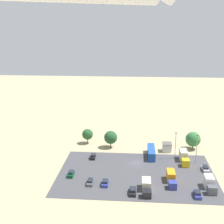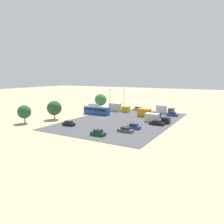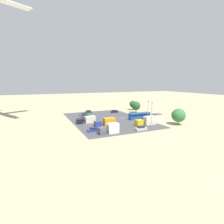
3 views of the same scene
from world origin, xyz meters
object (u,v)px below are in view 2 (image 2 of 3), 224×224
Objects in this scene: shed_building at (94,108)px; parked_car_0 at (126,130)px; parked_car_6 at (69,124)px; parked_car_1 at (98,133)px; parked_car_2 at (134,127)px; parked_truck_0 at (118,108)px; parked_truck_3 at (148,113)px; parked_truck_1 at (164,110)px; parked_car_3 at (138,109)px; parked_truck_2 at (156,118)px; parked_car_5 at (157,123)px; bus at (97,110)px; parked_car_4 at (172,114)px.

shed_building reaches higher than parked_car_0.
shed_building is 0.98× the size of parked_car_6.
parked_car_2 is (-11.43, 5.09, -0.03)m from parked_car_1.
shed_building is at bearing -61.41° from parked_truck_0.
parked_car_1 is at bearing 146.01° from parked_car_0.
parked_truck_3 reaches higher than parked_car_0.
parked_truck_1 is 11.25m from parked_truck_3.
parked_truck_2 reaches higher than parked_car_3.
parked_car_1 is 12.51m from parked_car_2.
parked_truck_0 is at bearing 53.16° from parked_car_5.
parked_truck_0 reaches higher than parked_car_1.
shed_building is 0.48× the size of parked_truck_2.
parked_car_0 is at bearing -161.98° from parked_car_3.
bus is 28.06m from parked_car_5.
parked_car_2 is 32.38m from parked_truck_0.
bus reaches higher than parked_truck_3.
parked_truck_0 is at bearing -76.00° from parked_truck_1.
parked_car_3 is 24.80m from parked_truck_2.
parked_car_1 is 31.41m from parked_truck_3.
parked_car_2 is at bearing -11.90° from parked_truck_2.
shed_building is 0.84× the size of parked_car_5.
parked_car_0 is 0.98× the size of parked_car_3.
parked_car_6 is at bearing 95.53° from parked_car_0.
parked_car_1 is 1.00× the size of parked_car_2.
parked_car_2 is 0.55× the size of parked_truck_1.
shed_building reaches higher than parked_car_6.
parked_truck_1 is (-37.15, 19.31, 0.92)m from parked_car_6.
parked_truck_1 is (-42.17, 4.92, 0.89)m from parked_car_1.
parked_car_3 is at bearing 35.03° from parked_car_5.
bus is 25.79m from parked_truck_2.
parked_car_2 is 1.00× the size of parked_car_6.
shed_building is at bearing -137.94° from bus.
parked_car_1 is at bearing -6.65° from parked_truck_1.
parked_car_3 is at bearing -142.90° from parked_truck_2.
parked_truck_3 is at bearing 87.87° from shed_building.
parked_car_1 is at bearing -14.22° from parked_car_4.
parked_car_4 reaches higher than parked_car_0.
parked_car_3 reaches higher than parked_car_6.
parked_car_4 is 0.45× the size of parked_truck_0.
parked_car_4 is (5.63, 16.86, -0.03)m from parked_car_3.
bus is 11.91m from parked_truck_0.
parked_truck_3 reaches higher than parked_car_3.
parked_car_3 reaches higher than parked_car_0.
parked_car_1 is at bearing 20.80° from parked_truck_0.
bus is 2.60× the size of parked_car_4.
parked_car_6 is at bearing 9.71° from bus.
parked_car_5 is (-19.77, 9.32, -0.03)m from parked_car_1.
parked_car_2 is at bearing 155.97° from parked_car_1.
parked_car_2 is (-4.56, 0.47, 0.07)m from parked_car_0.
parked_truck_0 is at bearing -0.31° from parked_car_6.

